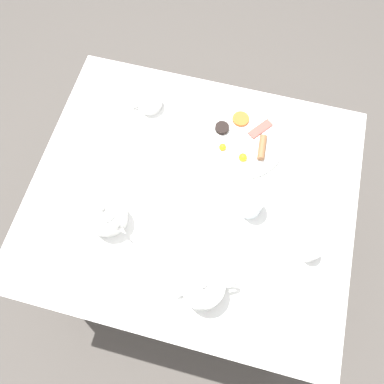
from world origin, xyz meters
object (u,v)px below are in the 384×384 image
object	(u,v)px
water_glass_tall	(251,203)
spoon_for_tea	(300,298)
teapot_far	(203,288)
teacup_with_saucer_left	(149,103)
fork_spare	(178,191)
fork_by_plate	(315,182)
knife_by_plate	(95,141)
breakfast_plate	(241,140)
creamer_jug	(310,251)
teapot_near	(106,214)

from	to	relation	value
water_glass_tall	spoon_for_tea	size ratio (longest dim) A/B	0.64
teapot_far	water_glass_tall	distance (m)	0.30
teacup_with_saucer_left	fork_spare	world-z (taller)	teacup_with_saucer_left
fork_by_plate	knife_by_plate	size ratio (longest dim) A/B	0.80
breakfast_plate	teacup_with_saucer_left	world-z (taller)	teacup_with_saucer_left
fork_by_plate	water_glass_tall	bearing A→B (deg)	126.70
teapot_far	knife_by_plate	bearing A→B (deg)	-60.32
teapot_far	fork_spare	world-z (taller)	teapot_far
creamer_jug	fork_by_plate	size ratio (longest dim) A/B	0.49
teacup_with_saucer_left	knife_by_plate	xyz separation A→B (m)	(-0.19, 0.14, -0.02)
creamer_jug	fork_spare	size ratio (longest dim) A/B	0.58
teacup_with_saucer_left	fork_spare	xyz separation A→B (m)	(-0.30, -0.19, -0.02)
water_glass_tall	knife_by_plate	xyz separation A→B (m)	(0.11, 0.57, -0.04)
teacup_with_saucer_left	creamer_jug	xyz separation A→B (m)	(-0.40, -0.63, 0.00)
creamer_jug	spoon_for_tea	xyz separation A→B (m)	(-0.14, 0.00, -0.03)
teapot_near	creamer_jug	world-z (taller)	teapot_near
teapot_near	fork_spare	world-z (taller)	teapot_near
water_glass_tall	spoon_for_tea	bearing A→B (deg)	-139.82
creamer_jug	knife_by_plate	size ratio (longest dim) A/B	0.39
teapot_far	fork_by_plate	xyz separation A→B (m)	(0.44, -0.28, -0.05)
creamer_jug	spoon_for_tea	world-z (taller)	creamer_jug
water_glass_tall	creamer_jug	world-z (taller)	water_glass_tall
spoon_for_tea	fork_spare	bearing A→B (deg)	61.53
teapot_near	knife_by_plate	xyz separation A→B (m)	(0.26, 0.14, -0.05)
teacup_with_saucer_left	fork_by_plate	distance (m)	0.64
water_glass_tall	knife_by_plate	world-z (taller)	water_glass_tall
teacup_with_saucer_left	creamer_jug	bearing A→B (deg)	-121.92
teapot_near	creamer_jug	xyz separation A→B (m)	(0.05, -0.64, -0.02)
teapot_far	spoon_for_tea	size ratio (longest dim) A/B	1.43
fork_spare	water_glass_tall	bearing A→B (deg)	-89.90
creamer_jug	spoon_for_tea	distance (m)	0.15
creamer_jug	breakfast_plate	bearing A→B (deg)	39.70
breakfast_plate	water_glass_tall	size ratio (longest dim) A/B	3.32
teacup_with_saucer_left	spoon_for_tea	distance (m)	0.83
spoon_for_tea	teapot_far	bearing A→B (deg)	99.62
knife_by_plate	spoon_for_tea	bearing A→B (deg)	-114.40
teapot_near	knife_by_plate	size ratio (longest dim) A/B	0.89
teacup_with_saucer_left	water_glass_tall	distance (m)	0.52
water_glass_tall	teapot_near	bearing A→B (deg)	109.13
fork_spare	fork_by_plate	bearing A→B (deg)	-71.36
water_glass_tall	teapot_far	bearing A→B (deg)	164.07
creamer_jug	teapot_far	bearing A→B (deg)	123.54
teacup_with_saucer_left	spoon_for_tea	xyz separation A→B (m)	(-0.54, -0.63, -0.02)
breakfast_plate	knife_by_plate	size ratio (longest dim) A/B	1.41
knife_by_plate	teapot_far	bearing A→B (deg)	-129.38
water_glass_tall	creamer_jug	bearing A→B (deg)	-115.83
creamer_jug	fork_spare	world-z (taller)	creamer_jug
water_glass_tall	creamer_jug	distance (m)	0.23
teacup_with_saucer_left	knife_by_plate	size ratio (longest dim) A/B	0.74
teapot_far	fork_spare	distance (m)	0.34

